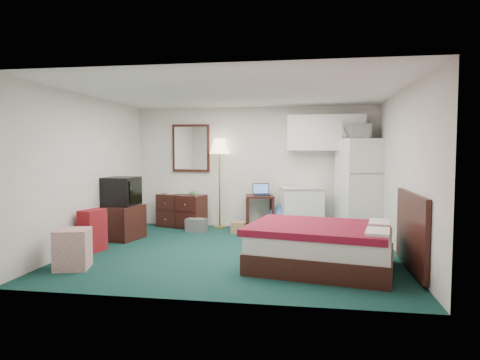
% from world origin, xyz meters
% --- Properties ---
extents(floor, '(5.00, 4.50, 0.01)m').
position_xyz_m(floor, '(0.00, 0.00, 0.00)').
color(floor, black).
rests_on(floor, ground).
extents(ceiling, '(5.00, 4.50, 0.01)m').
position_xyz_m(ceiling, '(0.00, 0.00, 2.50)').
color(ceiling, white).
rests_on(ceiling, walls).
extents(walls, '(5.01, 4.51, 2.50)m').
position_xyz_m(walls, '(0.00, 0.00, 1.25)').
color(walls, white).
rests_on(walls, floor).
extents(mirror, '(0.80, 0.06, 1.00)m').
position_xyz_m(mirror, '(-1.35, 2.22, 1.65)').
color(mirror, white).
rests_on(mirror, walls).
extents(upper_cabinets, '(1.50, 0.35, 0.70)m').
position_xyz_m(upper_cabinets, '(1.45, 2.08, 1.95)').
color(upper_cabinets, white).
rests_on(upper_cabinets, walls).
extents(headboard, '(0.06, 1.56, 1.00)m').
position_xyz_m(headboard, '(2.46, -0.76, 0.55)').
color(headboard, black).
rests_on(headboard, walls).
extents(dresser, '(1.09, 0.74, 0.68)m').
position_xyz_m(dresser, '(-1.50, 1.98, 0.34)').
color(dresser, black).
rests_on(dresser, floor).
extents(floor_lamp, '(0.45, 0.45, 1.85)m').
position_xyz_m(floor_lamp, '(-0.70, 2.05, 0.92)').
color(floor_lamp, gold).
rests_on(floor_lamp, floor).
extents(desk, '(0.64, 0.64, 0.70)m').
position_xyz_m(desk, '(0.16, 1.93, 0.35)').
color(desk, black).
rests_on(desk, floor).
extents(exercise_ball, '(0.61, 0.61, 0.51)m').
position_xyz_m(exercise_ball, '(0.58, 1.96, 0.25)').
color(exercise_ball, '#314D83').
rests_on(exercise_ball, floor).
extents(kitchen_counter, '(0.90, 0.76, 0.85)m').
position_xyz_m(kitchen_counter, '(0.99, 1.91, 0.43)').
color(kitchen_counter, white).
rests_on(kitchen_counter, floor).
extents(fridge, '(0.93, 0.93, 1.82)m').
position_xyz_m(fridge, '(2.10, 1.88, 0.91)').
color(fridge, white).
rests_on(fridge, floor).
extents(bed, '(2.08, 1.76, 0.59)m').
position_xyz_m(bed, '(1.30, -0.76, 0.29)').
color(bed, maroon).
rests_on(bed, floor).
extents(tv_stand, '(0.74, 0.78, 0.61)m').
position_xyz_m(tv_stand, '(-2.21, 0.63, 0.31)').
color(tv_stand, black).
rests_on(tv_stand, floor).
extents(suitcase, '(0.34, 0.46, 0.67)m').
position_xyz_m(suitcase, '(-2.26, -0.34, 0.33)').
color(suitcase, maroon).
rests_on(suitcase, floor).
extents(retail_box, '(0.53, 0.53, 0.54)m').
position_xyz_m(retail_box, '(-2.03, -1.31, 0.27)').
color(retail_box, silver).
rests_on(retail_box, floor).
extents(file_bin, '(0.42, 0.35, 0.26)m').
position_xyz_m(file_bin, '(-1.06, 1.52, 0.13)').
color(file_bin, slate).
rests_on(file_bin, floor).
extents(cardboard_box_a, '(0.28, 0.24, 0.22)m').
position_xyz_m(cardboard_box_a, '(-0.21, 1.49, 0.11)').
color(cardboard_box_a, olive).
rests_on(cardboard_box_a, floor).
extents(cardboard_box_b, '(0.23, 0.27, 0.25)m').
position_xyz_m(cardboard_box_b, '(0.60, 1.43, 0.13)').
color(cardboard_box_b, olive).
rests_on(cardboard_box_b, floor).
extents(laptop, '(0.40, 0.35, 0.23)m').
position_xyz_m(laptop, '(0.20, 1.89, 0.82)').
color(laptop, black).
rests_on(laptop, desk).
extents(crt_tv, '(0.58, 0.62, 0.51)m').
position_xyz_m(crt_tv, '(-2.21, 0.65, 0.87)').
color(crt_tv, black).
rests_on(crt_tv, tv_stand).
extents(microwave, '(0.54, 0.33, 0.35)m').
position_xyz_m(microwave, '(2.01, 1.89, 2.00)').
color(microwave, white).
rests_on(microwave, fridge).
extents(book_a, '(0.18, 0.05, 0.24)m').
position_xyz_m(book_a, '(-1.79, 2.03, 0.80)').
color(book_a, olive).
rests_on(book_a, dresser).
extents(book_b, '(0.15, 0.08, 0.21)m').
position_xyz_m(book_b, '(-1.53, 2.11, 0.79)').
color(book_b, olive).
rests_on(book_b, dresser).
extents(mug, '(0.13, 0.11, 0.11)m').
position_xyz_m(mug, '(-1.20, 1.76, 0.74)').
color(mug, '#488643').
rests_on(mug, dresser).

